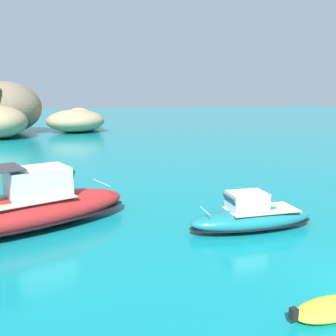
% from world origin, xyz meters
% --- Properties ---
extents(islet_small, '(13.12, 16.72, 4.57)m').
position_xyz_m(islet_small, '(-0.11, 63.49, 1.97)').
color(islet_small, '#9E8966').
rests_on(islet_small, ground).
extents(motorboat_teal, '(6.84, 2.98, 1.96)m').
position_xyz_m(motorboat_teal, '(-0.68, 7.27, 0.66)').
color(motorboat_teal, '#19727A').
rests_on(motorboat_teal, ground).
extents(motorboat_red, '(10.93, 5.51, 3.28)m').
position_xyz_m(motorboat_red, '(-10.82, 11.86, 1.04)').
color(motorboat_red, red).
rests_on(motorboat_red, ground).
extents(dinghy_tender, '(2.82, 1.17, 0.58)m').
position_xyz_m(dinghy_tender, '(-2.84, 0.45, 0.22)').
color(dinghy_tender, yellow).
rests_on(dinghy_tender, ground).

